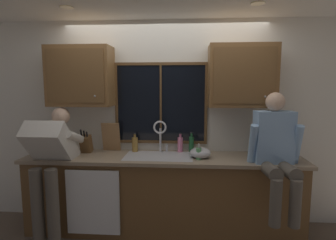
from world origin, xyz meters
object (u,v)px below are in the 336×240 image
person_standing (51,159)px  bottle_tall_clear (135,144)px  soap_dispenser (199,153)px  bottle_amber_small (180,144)px  mixing_bowl (200,153)px  knife_block (86,144)px  cutting_board (111,137)px  bottle_green_glass (191,144)px  person_sitting_on_counter (276,148)px

person_standing → bottle_tall_clear: person_standing is taller
soap_dispenser → bottle_amber_small: bottle_amber_small is taller
person_standing → bottle_amber_small: size_ratio=6.14×
mixing_bowl → bottle_tall_clear: (-0.81, 0.23, 0.04)m
knife_block → cutting_board: bearing=21.6°
person_standing → bottle_green_glass: person_standing is taller
knife_block → bottle_green_glass: 1.31m
person_sitting_on_counter → bottle_tall_clear: size_ratio=5.34×
mixing_bowl → soap_dispenser: (-0.02, -0.08, 0.01)m
person_standing → cutting_board: 0.75m
person_sitting_on_counter → soap_dispenser: size_ratio=6.80×
knife_block → bottle_tall_clear: (0.59, 0.10, -0.01)m
person_sitting_on_counter → bottle_amber_small: bearing=154.4°
mixing_bowl → bottle_green_glass: 0.28m
bottle_green_glass → bottle_tall_clear: 0.71m
mixing_bowl → bottle_amber_small: (-0.24, 0.25, 0.04)m
person_sitting_on_counter → soap_dispenser: bearing=168.6°
person_standing → mixing_bowl: (1.66, 0.25, 0.04)m
soap_dispenser → mixing_bowl: bearing=74.1°
person_standing → mixing_bowl: bearing=8.6°
person_sitting_on_counter → bottle_amber_small: (-1.01, 0.49, -0.08)m
knife_block → soap_dispenser: knife_block is taller
person_standing → bottle_tall_clear: size_ratio=6.32×
soap_dispenser → bottle_tall_clear: bottle_tall_clear is taller
person_sitting_on_counter → bottle_tall_clear: bearing=163.5°
person_sitting_on_counter → cutting_board: bearing=165.7°
cutting_board → knife_block: bearing=-158.4°
person_standing → bottle_green_glass: (1.56, 0.51, 0.09)m
knife_block → bottle_tall_clear: bearing=9.7°
cutting_board → bottle_green_glass: bearing=0.9°
knife_block → cutting_board: size_ratio=0.87×
knife_block → cutting_board: cutting_board is taller
bottle_tall_clear → person_standing: bearing=-150.4°
soap_dispenser → bottle_green_glass: 0.35m
knife_block → bottle_tall_clear: 0.60m
knife_block → bottle_amber_small: 1.17m
cutting_board → bottle_amber_small: bearing=0.3°
knife_block → mixing_bowl: knife_block is taller
knife_block → bottle_green_glass: knife_block is taller
knife_block → bottle_green_glass: (1.30, 0.13, -0.00)m
person_standing → soap_dispenser: person_standing is taller
bottle_amber_small → mixing_bowl: bearing=-46.2°
mixing_bowl → soap_dispenser: bearing=-105.9°
person_sitting_on_counter → cutting_board: (-1.89, 0.48, -0.00)m
person_sitting_on_counter → bottle_amber_small: size_ratio=5.19×
knife_block → bottle_tall_clear: size_ratio=1.36×
bottle_green_glass → bottle_amber_small: size_ratio=1.04×
bottle_amber_small → bottle_tall_clear: bearing=-178.4°
mixing_bowl → bottle_amber_small: size_ratio=1.02×
mixing_bowl → soap_dispenser: 0.08m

